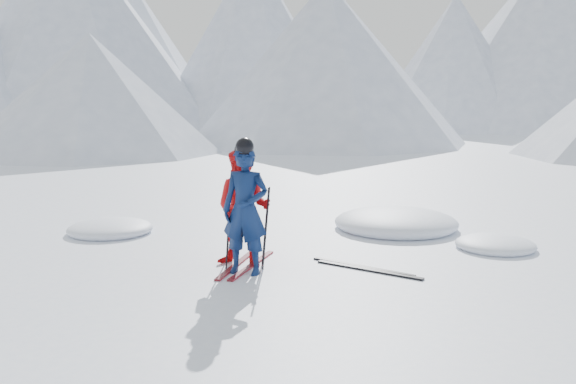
# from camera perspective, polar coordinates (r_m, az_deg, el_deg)

# --- Properties ---
(ground) EXTENTS (160.00, 160.00, 0.00)m
(ground) POSITION_cam_1_polar(r_m,az_deg,el_deg) (8.89, 10.90, -7.81)
(ground) COLOR white
(ground) RESTS_ON ground
(mountain_range) EXTENTS (106.15, 62.94, 15.53)m
(mountain_range) POSITION_cam_1_polar(r_m,az_deg,el_deg) (44.44, 17.91, 13.73)
(mountain_range) COLOR #B2BCD1
(mountain_range) RESTS_ON ground
(skier_blue) EXTENTS (0.73, 0.52, 1.86)m
(skier_blue) POSITION_cam_1_polar(r_m,az_deg,el_deg) (8.72, -4.01, -1.71)
(skier_blue) COLOR #0B1D47
(skier_blue) RESTS_ON ground
(skier_red) EXTENTS (0.93, 0.76, 1.77)m
(skier_red) POSITION_cam_1_polar(r_m,az_deg,el_deg) (9.12, -4.17, -1.52)
(skier_red) COLOR red
(skier_red) RESTS_ON ground
(pole_blue_left) EXTENTS (0.12, 0.09, 1.24)m
(pole_blue_left) POSITION_cam_1_polar(r_m,az_deg,el_deg) (9.00, -5.62, -3.42)
(pole_blue_left) COLOR black
(pole_blue_left) RESTS_ON ground
(pole_blue_right) EXTENTS (0.12, 0.07, 1.24)m
(pole_blue_right) POSITION_cam_1_polar(r_m,az_deg,el_deg) (8.97, -2.06, -3.43)
(pole_blue_right) COLOR black
(pole_blue_right) RESTS_ON ground
(pole_red_left) EXTENTS (0.12, 0.09, 1.18)m
(pole_red_left) POSITION_cam_1_polar(r_m,az_deg,el_deg) (9.49, -5.55, -2.96)
(pole_red_left) COLOR black
(pole_red_left) RESTS_ON ground
(pole_red_right) EXTENTS (0.12, 0.08, 1.18)m
(pole_red_right) POSITION_cam_1_polar(r_m,az_deg,el_deg) (9.26, -2.12, -3.22)
(pole_red_right) COLOR black
(pole_red_right) RESTS_ON ground
(ski_worn_left) EXTENTS (0.21, 1.70, 0.03)m
(ski_worn_left) POSITION_cam_1_polar(r_m,az_deg,el_deg) (9.35, -4.83, -6.76)
(ski_worn_left) COLOR black
(ski_worn_left) RESTS_ON ground
(ski_worn_right) EXTENTS (0.33, 1.70, 0.03)m
(ski_worn_right) POSITION_cam_1_polar(r_m,az_deg,el_deg) (9.29, -3.39, -6.84)
(ski_worn_right) COLOR black
(ski_worn_right) RESTS_ON ground
(ski_loose_a) EXTENTS (1.56, 0.84, 0.03)m
(ski_loose_a) POSITION_cam_1_polar(r_m,az_deg,el_deg) (9.25, 6.96, -6.96)
(ski_loose_a) COLOR black
(ski_loose_a) RESTS_ON ground
(ski_loose_b) EXTENTS (1.58, 0.79, 0.03)m
(ski_loose_b) POSITION_cam_1_polar(r_m,az_deg,el_deg) (9.10, 7.54, -7.24)
(ski_loose_b) COLOR black
(ski_loose_b) RESTS_ON ground
(snow_lumps) EXTENTS (8.43, 3.31, 0.53)m
(snow_lumps) POSITION_cam_1_polar(r_m,az_deg,el_deg) (11.71, 5.82, -3.69)
(snow_lumps) COLOR white
(snow_lumps) RESTS_ON ground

